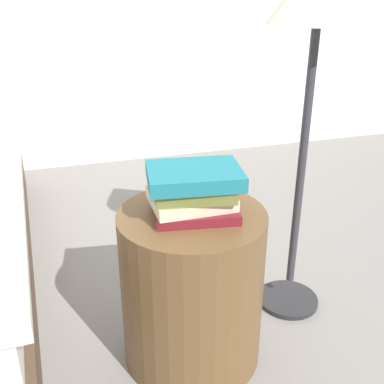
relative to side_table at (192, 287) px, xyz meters
The scene contains 7 objects.
ground_plane 0.27m from the side_table, ahead, with size 8.00×8.00×0.00m, color gray.
side_table is the anchor object (origin of this frame).
book_maroon 0.29m from the side_table, 48.63° to the right, with size 0.25×0.18×0.03m, color maroon.
book_cream 0.32m from the side_table, 70.62° to the left, with size 0.24×0.19×0.04m, color beige.
book_olive 0.36m from the side_table, 12.29° to the left, with size 0.23×0.18×0.04m, color olive.
book_teal 0.40m from the side_table, 30.66° to the right, with size 0.28×0.20×0.04m, color #1E727F.
floor_lamp 0.96m from the side_table, 18.45° to the left, with size 0.32×0.32×1.29m.
Camera 1 is at (-0.37, -1.22, 1.21)m, focal length 43.94 mm.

